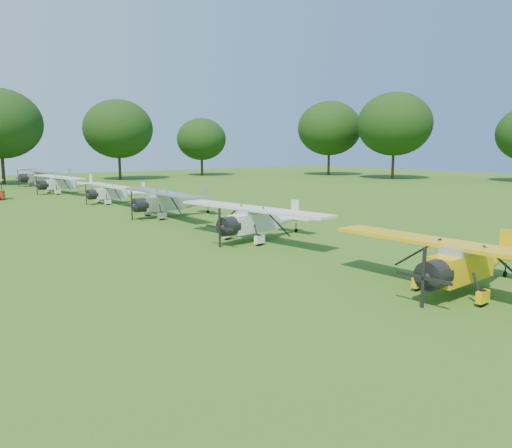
{
  "coord_description": "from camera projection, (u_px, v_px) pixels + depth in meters",
  "views": [
    {
      "loc": [
        -16.73,
        -18.18,
        5.19
      ],
      "look_at": [
        -1.91,
        0.9,
        1.4
      ],
      "focal_mm": 35.0,
      "sensor_mm": 36.0,
      "label": 1
    }
  ],
  "objects": [
    {
      "name": "aircraft_3",
      "position": [
        259.0,
        218.0,
        27.77
      ],
      "size": [
        6.58,
        10.43,
        2.05
      ],
      "rotation": [
        0.0,
        0.0,
        0.14
      ],
      "color": "white",
      "rests_on": "ground"
    },
    {
      "name": "aircraft_7",
      "position": [
        44.0,
        176.0,
        65.65
      ],
      "size": [
        7.07,
        11.25,
        2.22
      ],
      "rotation": [
        0.0,
        0.0,
        0.05
      ],
      "color": "#B4B4B9",
      "rests_on": "ground"
    },
    {
      "name": "aircraft_5",
      "position": [
        115.0,
        191.0,
        45.64
      ],
      "size": [
        5.86,
        9.3,
        1.84
      ],
      "rotation": [
        0.0,
        0.0,
        -0.0
      ],
      "color": "white",
      "rests_on": "ground"
    },
    {
      "name": "aircraft_4",
      "position": [
        170.0,
        201.0,
        36.81
      ],
      "size": [
        6.56,
        10.43,
        2.06
      ],
      "rotation": [
        0.0,
        0.0,
        -0.03
      ],
      "color": "#B4B4B9",
      "rests_on": "ground"
    },
    {
      "name": "aircraft_2",
      "position": [
        468.0,
        260.0,
        17.81
      ],
      "size": [
        6.33,
        10.07,
        1.99
      ],
      "rotation": [
        0.0,
        0.0,
        0.04
      ],
      "color": "#E9B009",
      "rests_on": "ground"
    },
    {
      "name": "aircraft_6",
      "position": [
        64.0,
        182.0,
        55.23
      ],
      "size": [
        6.61,
        10.5,
        2.06
      ],
      "rotation": [
        0.0,
        0.0,
        0.11
      ],
      "color": "white",
      "rests_on": "ground"
    },
    {
      "name": "ground",
      "position": [
        297.0,
        250.0,
        25.13
      ],
      "size": [
        160.0,
        160.0,
        0.0
      ],
      "primitive_type": "plane",
      "color": "#254C13",
      "rests_on": "ground"
    },
    {
      "name": "tree_belt",
      "position": [
        347.0,
        91.0,
        26.18
      ],
      "size": [
        137.36,
        130.27,
        14.52
      ],
      "color": "#332513",
      "rests_on": "ground"
    }
  ]
}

